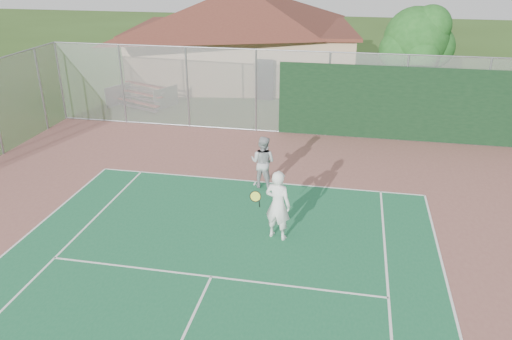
{
  "coord_description": "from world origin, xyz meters",
  "views": [
    {
      "loc": [
        2.95,
        -3.07,
        7.13
      ],
      "look_at": [
        0.4,
        9.87,
        1.34
      ],
      "focal_mm": 35.0,
      "sensor_mm": 36.0,
      "label": 1
    }
  ],
  "objects_px": {
    "tree": "(418,42)",
    "player_grey_back": "(263,163)",
    "clubhouse": "(243,31)",
    "player_white_front": "(278,205)",
    "bleachers": "(142,96)"
  },
  "relations": [
    {
      "from": "tree",
      "to": "player_white_front",
      "type": "relative_size",
      "value": 2.53
    },
    {
      "from": "bleachers",
      "to": "tree",
      "type": "distance_m",
      "value": 13.59
    },
    {
      "from": "bleachers",
      "to": "tree",
      "type": "xyz_separation_m",
      "value": [
        13.14,
        2.17,
        2.73
      ]
    },
    {
      "from": "clubhouse",
      "to": "player_grey_back",
      "type": "height_order",
      "value": "clubhouse"
    },
    {
      "from": "player_grey_back",
      "to": "bleachers",
      "type": "bearing_deg",
      "value": -32.77
    },
    {
      "from": "bleachers",
      "to": "player_white_front",
      "type": "height_order",
      "value": "player_white_front"
    },
    {
      "from": "clubhouse",
      "to": "tree",
      "type": "distance_m",
      "value": 10.25
    },
    {
      "from": "player_white_front",
      "to": "clubhouse",
      "type": "bearing_deg",
      "value": -58.69
    },
    {
      "from": "tree",
      "to": "player_grey_back",
      "type": "relative_size",
      "value": 2.85
    },
    {
      "from": "clubhouse",
      "to": "player_white_front",
      "type": "height_order",
      "value": "clubhouse"
    },
    {
      "from": "bleachers",
      "to": "player_white_front",
      "type": "relative_size",
      "value": 1.66
    },
    {
      "from": "player_white_front",
      "to": "player_grey_back",
      "type": "relative_size",
      "value": 1.13
    },
    {
      "from": "bleachers",
      "to": "player_grey_back",
      "type": "bearing_deg",
      "value": -22.91
    },
    {
      "from": "clubhouse",
      "to": "player_grey_back",
      "type": "bearing_deg",
      "value": -83.44
    },
    {
      "from": "bleachers",
      "to": "player_grey_back",
      "type": "relative_size",
      "value": 1.86
    }
  ]
}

